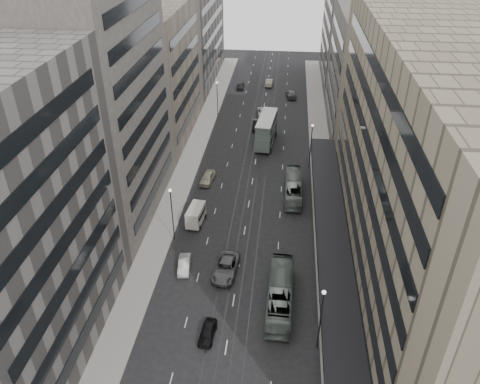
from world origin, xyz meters
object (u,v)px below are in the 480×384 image
at_px(bus_near, 280,294).
at_px(double_decker, 266,130).
at_px(sedan_1, 184,265).
at_px(panel_van, 196,215).
at_px(bus_far, 293,187).
at_px(sedan_2, 226,268).
at_px(sedan_0, 208,332).

distance_m(bus_near, double_decker, 42.90).
xyz_separation_m(bus_near, sedan_1, (-12.50, 5.00, -0.97)).
bearing_deg(panel_van, double_decker, 78.28).
xyz_separation_m(bus_far, double_decker, (-5.40, 18.47, 1.49)).
xyz_separation_m(panel_van, sedan_2, (5.77, -10.32, -0.67)).
bearing_deg(sedan_1, panel_van, 85.14).
bearing_deg(bus_near, sedan_1, -20.68).
relative_size(bus_far, sedan_2, 1.77).
xyz_separation_m(double_decker, sedan_0, (-3.71, -48.39, -2.35)).
height_order(bus_far, panel_van, bus_far).
bearing_deg(bus_near, sedan_2, -32.85).
bearing_deg(sedan_2, bus_far, 72.17).
relative_size(bus_near, panel_van, 2.59).
bearing_deg(bus_near, double_decker, -83.55).
relative_size(panel_van, sedan_1, 1.10).
distance_m(double_decker, sedan_1, 38.71).
bearing_deg(double_decker, sedan_2, -88.86).
height_order(sedan_1, sedan_2, sedan_2).
xyz_separation_m(panel_van, sedan_1, (0.31, -10.06, -0.84)).
height_order(panel_van, sedan_1, panel_van).
distance_m(panel_van, sedan_1, 10.10).
bearing_deg(panel_van, bus_near, -43.62).
distance_m(double_decker, panel_van, 29.04).
distance_m(double_decker, sedan_2, 38.13).
relative_size(bus_far, panel_van, 2.38).
relative_size(bus_far, sedan_1, 2.61).
xyz_separation_m(bus_near, sedan_0, (-7.71, -5.70, -1.00)).
height_order(panel_van, sedan_2, panel_van).
relative_size(bus_near, sedan_1, 2.85).
relative_size(panel_van, sedan_2, 0.74).
distance_m(bus_far, sedan_2, 21.24).
height_order(panel_van, sedan_0, panel_van).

